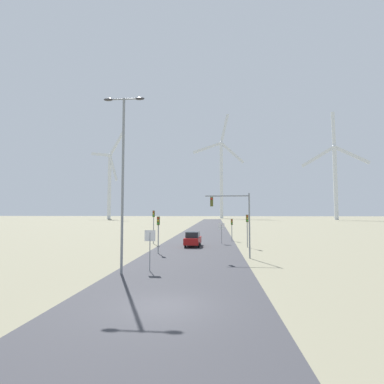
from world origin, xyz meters
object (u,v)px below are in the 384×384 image
Objects in this scene: traffic_light_post_mid_left at (154,219)px; wind_turbine_far_left at (110,179)px; streetlamp at (123,166)px; car_approaching at (193,239)px; wind_turbine_center at (335,174)px; traffic_light_post_near_right at (247,223)px; traffic_light_mast_overhead at (234,212)px; stop_sign_far at (222,229)px; traffic_light_post_near_left at (158,226)px; wind_turbine_left at (221,172)px; traffic_light_post_mid_right at (232,225)px; stop_sign_near at (150,242)px.

wind_turbine_far_left reaches higher than traffic_light_post_mid_left.
streetlamp is 2.79× the size of traffic_light_post_mid_left.
wind_turbine_center is at bearing 62.68° from car_approaching.
traffic_light_post_near_right is 0.65× the size of traffic_light_mast_overhead.
stop_sign_far is 0.72× the size of traffic_light_post_near_left.
wind_turbine_far_left is (-61.18, 152.14, 22.21)m from traffic_light_post_near_left.
wind_turbine_left is (1.97, 178.67, 27.71)m from traffic_light_mast_overhead.
traffic_light_mast_overhead is at bearing -18.68° from traffic_light_post_near_left.
traffic_light_post_mid_right is at bearing 87.82° from traffic_light_mast_overhead.
car_approaching is 0.08× the size of wind_turbine_far_left.
stop_sign_near is 0.74× the size of traffic_light_post_near_right.
stop_sign_far is at bearing 43.48° from car_approaching.
streetlamp is 0.21× the size of wind_turbine_center.
car_approaching is (-4.63, 9.28, -3.40)m from traffic_light_mast_overhead.
traffic_light_post_mid_right is at bearing 24.66° from traffic_light_post_mid_left.
stop_sign_far is 5.19m from traffic_light_post_near_right.
traffic_light_post_mid_right is (7.20, 23.48, 0.33)m from stop_sign_near.
wind_turbine_center reaches higher than wind_turbine_far_left.
traffic_light_post_mid_right is 17.03m from traffic_light_mast_overhead.
car_approaching is at bearing 77.74° from streetlamp.
stop_sign_far is 9.38m from traffic_light_post_mid_left.
stop_sign_near is 0.04× the size of wind_turbine_left.
traffic_light_post_mid_right is (8.97, 24.61, -5.22)m from streetlamp.
streetlamp reaches higher than traffic_light_post_near_right.
stop_sign_near is 0.77× the size of traffic_light_post_near_left.
traffic_light_post_near_right reaches higher than stop_sign_near.
streetlamp reaches higher than traffic_light_post_mid_right.
traffic_light_post_near_right reaches higher than traffic_light_post_near_left.
wind_turbine_far_left is (-71.02, 146.08, 22.11)m from traffic_light_post_near_right.
traffic_light_post_near_left is 7.60m from car_approaching.
traffic_light_post_mid_left is 1.37× the size of traffic_light_post_mid_right.
wind_turbine_center is (64.71, 143.54, 21.49)m from traffic_light_mast_overhead.
wind_turbine_left is at bearing 86.84° from streetlamp.
traffic_light_post_mid_left reaches higher than traffic_light_post_near_left.
wind_turbine_center is at bearing -4.80° from wind_turbine_far_left.
wind_turbine_left is (70.89, 23.91, 6.99)m from wind_turbine_far_left.
wind_turbine_left reaches higher than traffic_light_post_near_right.
wind_turbine_center is (71.27, 150.11, 23.72)m from stop_sign_near.
traffic_light_mast_overhead reaches higher than traffic_light_post_near_right.
traffic_light_post_near_right is at bearing -5.07° from car_approaching.
wind_turbine_far_left reaches higher than traffic_light_post_mid_right.
traffic_light_post_mid_right is 156.06m from wind_turbine_far_left.
streetlamp is 11.82m from traffic_light_mast_overhead.
traffic_light_post_near_right is 172.46m from wind_turbine_left.
traffic_light_post_near_right is 150.42m from wind_turbine_center.
traffic_light_post_mid_left is (-1.89, 19.63, -4.35)m from streetlamp.
wind_turbine_left is (-0.14, 169.99, 29.10)m from traffic_light_post_near_right.
stop_sign_near is 9.55m from traffic_light_mast_overhead.
wind_turbine_far_left is at bearing 116.78° from traffic_light_post_mid_right.
streetlamp is 0.23× the size of wind_turbine_far_left.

